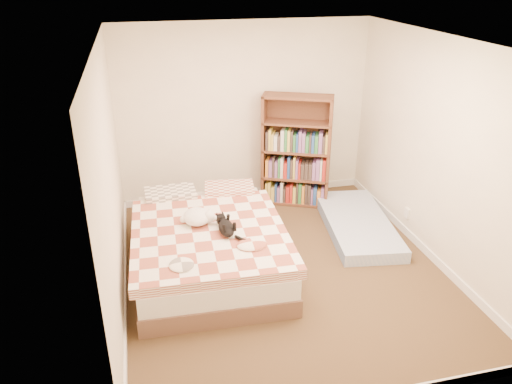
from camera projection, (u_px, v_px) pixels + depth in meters
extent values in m
cube|color=#402C1B|center=(283.00, 268.00, 5.67)|extent=(3.50, 4.00, 0.01)
cube|color=white|center=(289.00, 41.00, 4.62)|extent=(3.50, 4.00, 0.01)
cube|color=#F5ECCE|center=(245.00, 114.00, 6.91)|extent=(3.50, 0.01, 2.50)
cube|color=#F5ECCE|center=(369.00, 274.00, 3.38)|extent=(3.50, 0.01, 2.50)
cube|color=#F5ECCE|center=(110.00, 182.00, 4.78)|extent=(0.01, 4.00, 2.50)
cube|color=#F5ECCE|center=(437.00, 153.00, 5.51)|extent=(0.01, 4.00, 2.50)
cube|color=white|center=(246.00, 193.00, 7.41)|extent=(3.50, 0.02, 0.10)
cube|color=white|center=(125.00, 286.00, 5.28)|extent=(0.02, 4.00, 0.10)
cube|color=white|center=(421.00, 246.00, 6.02)|extent=(0.02, 4.00, 0.10)
cube|color=white|center=(407.00, 213.00, 6.26)|extent=(0.03, 0.09, 0.13)
cube|color=brown|center=(209.00, 257.00, 5.70)|extent=(1.65, 2.30, 0.20)
cube|color=silver|center=(208.00, 241.00, 5.61)|extent=(1.62, 2.25, 0.22)
cube|color=#A6513D|center=(208.00, 228.00, 5.53)|extent=(1.71, 1.90, 0.11)
cube|color=gray|center=(168.00, 197.00, 6.18)|extent=(0.63, 0.41, 0.17)
cube|color=#A6513D|center=(227.00, 191.00, 6.34)|extent=(0.63, 0.41, 0.17)
cube|color=#532B1C|center=(265.00, 154.00, 6.81)|extent=(0.16, 0.30, 1.57)
cube|color=#532B1C|center=(327.00, 149.00, 7.00)|extent=(0.16, 0.30, 1.57)
cube|color=#532B1C|center=(293.00, 148.00, 7.03)|extent=(0.87, 0.40, 1.57)
cube|color=#532B1C|center=(294.00, 201.00, 7.22)|extent=(0.99, 0.67, 0.03)
cube|color=#532B1C|center=(296.00, 150.00, 6.90)|extent=(0.99, 0.67, 0.03)
cube|color=#532B1C|center=(298.00, 97.00, 6.58)|extent=(0.99, 0.67, 0.03)
cube|color=#7895C8|center=(357.00, 224.00, 6.47)|extent=(1.01, 1.82, 0.16)
ellipsoid|color=black|center=(226.00, 228.00, 5.31)|extent=(0.21, 0.39, 0.12)
sphere|color=black|center=(223.00, 218.00, 5.48)|extent=(0.13, 0.13, 0.11)
cone|color=black|center=(219.00, 213.00, 5.48)|extent=(0.04, 0.04, 0.04)
cone|color=black|center=(225.00, 213.00, 5.49)|extent=(0.04, 0.04, 0.04)
cylinder|color=black|center=(240.00, 241.00, 5.12)|extent=(0.06, 0.21, 0.04)
ellipsoid|color=white|center=(197.00, 217.00, 5.49)|extent=(0.41, 0.43, 0.16)
sphere|color=white|center=(207.00, 219.00, 5.41)|extent=(0.17, 0.17, 0.13)
sphere|color=white|center=(212.00, 221.00, 5.39)|extent=(0.08, 0.08, 0.06)
sphere|color=white|center=(184.00, 217.00, 5.52)|extent=(0.10, 0.10, 0.07)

